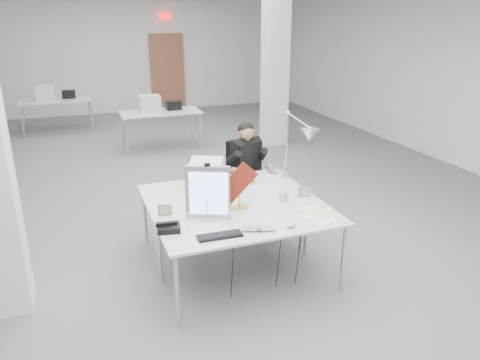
{
  "coord_description": "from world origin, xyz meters",
  "views": [
    {
      "loc": [
        -1.54,
        -6.37,
        2.67
      ],
      "look_at": [
        0.08,
        -2.0,
        0.99
      ],
      "focal_mm": 35.0,
      "sensor_mm": 36.0,
      "label": 1
    }
  ],
  "objects_px": {
    "seated_person": "(246,156)",
    "laptop": "(259,231)",
    "beige_monitor": "(206,175)",
    "bankers_lamp": "(239,194)",
    "monitor": "(208,193)",
    "architect_lamp": "(296,151)",
    "office_chair": "(245,185)",
    "desk_phone": "(169,228)",
    "desk_main": "(250,221)"
  },
  "relations": [
    {
      "from": "seated_person",
      "to": "bankers_lamp",
      "type": "bearing_deg",
      "value": -134.67
    },
    {
      "from": "bankers_lamp",
      "to": "laptop",
      "type": "bearing_deg",
      "value": -91.39
    },
    {
      "from": "office_chair",
      "to": "monitor",
      "type": "relative_size",
      "value": 1.74
    },
    {
      "from": "desk_phone",
      "to": "beige_monitor",
      "type": "bearing_deg",
      "value": 65.8
    },
    {
      "from": "laptop",
      "to": "office_chair",
      "type": "bearing_deg",
      "value": 90.96
    },
    {
      "from": "architect_lamp",
      "to": "bankers_lamp",
      "type": "bearing_deg",
      "value": -153.36
    },
    {
      "from": "architect_lamp",
      "to": "desk_phone",
      "type": "bearing_deg",
      "value": -156.87
    },
    {
      "from": "bankers_lamp",
      "to": "architect_lamp",
      "type": "height_order",
      "value": "architect_lamp"
    },
    {
      "from": "bankers_lamp",
      "to": "architect_lamp",
      "type": "distance_m",
      "value": 0.99
    },
    {
      "from": "laptop",
      "to": "beige_monitor",
      "type": "relative_size",
      "value": 0.86
    },
    {
      "from": "architect_lamp",
      "to": "laptop",
      "type": "bearing_deg",
      "value": -130.55
    },
    {
      "from": "desk_main",
      "to": "monitor",
      "type": "bearing_deg",
      "value": 155.15
    },
    {
      "from": "laptop",
      "to": "desk_phone",
      "type": "bearing_deg",
      "value": 175.67
    },
    {
      "from": "monitor",
      "to": "laptop",
      "type": "bearing_deg",
      "value": -28.23
    },
    {
      "from": "desk_main",
      "to": "seated_person",
      "type": "bearing_deg",
      "value": 70.42
    },
    {
      "from": "office_chair",
      "to": "laptop",
      "type": "distance_m",
      "value": 2.02
    },
    {
      "from": "beige_monitor",
      "to": "bankers_lamp",
      "type": "bearing_deg",
      "value": -52.84
    },
    {
      "from": "beige_monitor",
      "to": "architect_lamp",
      "type": "bearing_deg",
      "value": 11.6
    },
    {
      "from": "seated_person",
      "to": "architect_lamp",
      "type": "xyz_separation_m",
      "value": [
        0.29,
        -0.84,
        0.27
      ]
    },
    {
      "from": "office_chair",
      "to": "architect_lamp",
      "type": "distance_m",
      "value": 1.17
    },
    {
      "from": "monitor",
      "to": "architect_lamp",
      "type": "bearing_deg",
      "value": 48.87
    },
    {
      "from": "beige_monitor",
      "to": "monitor",
      "type": "bearing_deg",
      "value": -81.26
    },
    {
      "from": "seated_person",
      "to": "desk_phone",
      "type": "distance_m",
      "value": 2.06
    },
    {
      "from": "seated_person",
      "to": "laptop",
      "type": "distance_m",
      "value": 1.95
    },
    {
      "from": "bankers_lamp",
      "to": "beige_monitor",
      "type": "height_order",
      "value": "beige_monitor"
    },
    {
      "from": "desk_main",
      "to": "beige_monitor",
      "type": "relative_size",
      "value": 4.99
    },
    {
      "from": "office_chair",
      "to": "beige_monitor",
      "type": "bearing_deg",
      "value": -157.75
    },
    {
      "from": "desk_phone",
      "to": "office_chair",
      "type": "bearing_deg",
      "value": 59.94
    },
    {
      "from": "laptop",
      "to": "desk_phone",
      "type": "relative_size",
      "value": 1.48
    },
    {
      "from": "monitor",
      "to": "architect_lamp",
      "type": "relative_size",
      "value": 0.65
    },
    {
      "from": "desk_phone",
      "to": "beige_monitor",
      "type": "height_order",
      "value": "beige_monitor"
    },
    {
      "from": "office_chair",
      "to": "seated_person",
      "type": "height_order",
      "value": "seated_person"
    },
    {
      "from": "monitor",
      "to": "architect_lamp",
      "type": "distance_m",
      "value": 1.36
    },
    {
      "from": "desk_main",
      "to": "architect_lamp",
      "type": "xyz_separation_m",
      "value": [
        0.85,
        0.74,
        0.42
      ]
    },
    {
      "from": "laptop",
      "to": "architect_lamp",
      "type": "relative_size",
      "value": 0.38
    },
    {
      "from": "office_chair",
      "to": "monitor",
      "type": "distance_m",
      "value": 1.81
    },
    {
      "from": "desk_main",
      "to": "laptop",
      "type": "height_order",
      "value": "laptop"
    },
    {
      "from": "desk_main",
      "to": "office_chair",
      "type": "bearing_deg",
      "value": 70.98
    },
    {
      "from": "laptop",
      "to": "architect_lamp",
      "type": "height_order",
      "value": "architect_lamp"
    },
    {
      "from": "office_chair",
      "to": "bankers_lamp",
      "type": "height_order",
      "value": "bankers_lamp"
    },
    {
      "from": "office_chair",
      "to": "bankers_lamp",
      "type": "distance_m",
      "value": 1.5
    },
    {
      "from": "office_chair",
      "to": "architect_lamp",
      "type": "bearing_deg",
      "value": -92.46
    },
    {
      "from": "office_chair",
      "to": "monitor",
      "type": "bearing_deg",
      "value": -143.3
    },
    {
      "from": "bankers_lamp",
      "to": "beige_monitor",
      "type": "distance_m",
      "value": 0.67
    },
    {
      "from": "desk_phone",
      "to": "beige_monitor",
      "type": "distance_m",
      "value": 1.13
    },
    {
      "from": "monitor",
      "to": "desk_phone",
      "type": "xyz_separation_m",
      "value": [
        -0.42,
        -0.14,
        -0.24
      ]
    },
    {
      "from": "seated_person",
      "to": "beige_monitor",
      "type": "height_order",
      "value": "seated_person"
    },
    {
      "from": "monitor",
      "to": "laptop",
      "type": "distance_m",
      "value": 0.63
    },
    {
      "from": "seated_person",
      "to": "monitor",
      "type": "distance_m",
      "value": 1.69
    },
    {
      "from": "desk_main",
      "to": "desk_phone",
      "type": "xyz_separation_m",
      "value": [
        -0.8,
        0.04,
        0.04
      ]
    }
  ]
}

